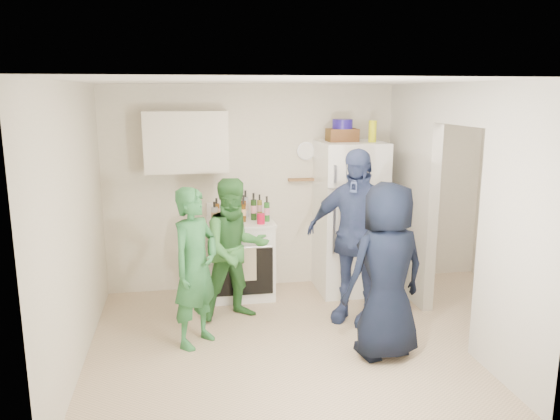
{
  "coord_description": "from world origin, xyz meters",
  "views": [
    {
      "loc": [
        -1.45,
        -4.86,
        2.4
      ],
      "look_at": [
        -0.5,
        0.4,
        1.25
      ],
      "focal_mm": 35.0,
      "sensor_mm": 36.0,
      "label": 1
    }
  ],
  "objects_px": {
    "stove": "(241,258)",
    "fridge": "(349,217)",
    "wicker_basket": "(342,135)",
    "yellow_cup_stack_top": "(372,131)",
    "person_green_left": "(195,268)",
    "person_green_center": "(235,250)",
    "person_denim": "(355,237)",
    "blue_bowl": "(342,124)",
    "person_navy": "(387,271)",
    "person_nook": "(529,237)"
  },
  "relations": [
    {
      "from": "person_denim",
      "to": "person_nook",
      "type": "relative_size",
      "value": 1.0
    },
    {
      "from": "stove",
      "to": "person_navy",
      "type": "relative_size",
      "value": 0.57
    },
    {
      "from": "wicker_basket",
      "to": "person_nook",
      "type": "bearing_deg",
      "value": -38.7
    },
    {
      "from": "person_green_left",
      "to": "yellow_cup_stack_top",
      "type": "bearing_deg",
      "value": -20.7
    },
    {
      "from": "person_green_left",
      "to": "person_nook",
      "type": "height_order",
      "value": "person_nook"
    },
    {
      "from": "yellow_cup_stack_top",
      "to": "person_green_left",
      "type": "distance_m",
      "value": 2.65
    },
    {
      "from": "yellow_cup_stack_top",
      "to": "person_green_left",
      "type": "height_order",
      "value": "yellow_cup_stack_top"
    },
    {
      "from": "person_navy",
      "to": "stove",
      "type": "bearing_deg",
      "value": -69.78
    },
    {
      "from": "fridge",
      "to": "yellow_cup_stack_top",
      "type": "distance_m",
      "value": 1.07
    },
    {
      "from": "wicker_basket",
      "to": "person_green_left",
      "type": "height_order",
      "value": "wicker_basket"
    },
    {
      "from": "person_green_center",
      "to": "person_denim",
      "type": "relative_size",
      "value": 0.83
    },
    {
      "from": "fridge",
      "to": "person_green_center",
      "type": "height_order",
      "value": "fridge"
    },
    {
      "from": "stove",
      "to": "person_denim",
      "type": "xyz_separation_m",
      "value": [
        1.11,
        -0.93,
        0.46
      ]
    },
    {
      "from": "stove",
      "to": "fridge",
      "type": "relative_size",
      "value": 0.5
    },
    {
      "from": "person_denim",
      "to": "person_navy",
      "type": "distance_m",
      "value": 0.84
    },
    {
      "from": "yellow_cup_stack_top",
      "to": "person_nook",
      "type": "bearing_deg",
      "value": -41.39
    },
    {
      "from": "yellow_cup_stack_top",
      "to": "person_denim",
      "type": "height_order",
      "value": "yellow_cup_stack_top"
    },
    {
      "from": "blue_bowl",
      "to": "yellow_cup_stack_top",
      "type": "xyz_separation_m",
      "value": [
        0.32,
        -0.15,
        -0.08
      ]
    },
    {
      "from": "stove",
      "to": "yellow_cup_stack_top",
      "type": "height_order",
      "value": "yellow_cup_stack_top"
    },
    {
      "from": "blue_bowl",
      "to": "person_navy",
      "type": "relative_size",
      "value": 0.15
    },
    {
      "from": "fridge",
      "to": "yellow_cup_stack_top",
      "type": "relative_size",
      "value": 7.35
    },
    {
      "from": "blue_bowl",
      "to": "person_green_center",
      "type": "relative_size",
      "value": 0.16
    },
    {
      "from": "wicker_basket",
      "to": "person_green_center",
      "type": "xyz_separation_m",
      "value": [
        -1.35,
        -0.68,
        -1.14
      ]
    },
    {
      "from": "blue_bowl",
      "to": "yellow_cup_stack_top",
      "type": "distance_m",
      "value": 0.36
    },
    {
      "from": "yellow_cup_stack_top",
      "to": "person_green_left",
      "type": "bearing_deg",
      "value": -152.84
    },
    {
      "from": "fridge",
      "to": "yellow_cup_stack_top",
      "type": "height_order",
      "value": "yellow_cup_stack_top"
    },
    {
      "from": "fridge",
      "to": "blue_bowl",
      "type": "height_order",
      "value": "blue_bowl"
    },
    {
      "from": "stove",
      "to": "person_nook",
      "type": "height_order",
      "value": "person_nook"
    },
    {
      "from": "stove",
      "to": "blue_bowl",
      "type": "bearing_deg",
      "value": 0.93
    },
    {
      "from": "wicker_basket",
      "to": "blue_bowl",
      "type": "distance_m",
      "value": 0.13
    },
    {
      "from": "person_denim",
      "to": "person_navy",
      "type": "bearing_deg",
      "value": -48.91
    },
    {
      "from": "yellow_cup_stack_top",
      "to": "blue_bowl",
      "type": "bearing_deg",
      "value": 154.89
    },
    {
      "from": "person_green_center",
      "to": "person_navy",
      "type": "distance_m",
      "value": 1.68
    },
    {
      "from": "wicker_basket",
      "to": "person_denim",
      "type": "xyz_separation_m",
      "value": [
        -0.12,
        -0.95,
        -0.98
      ]
    },
    {
      "from": "person_green_center",
      "to": "person_denim",
      "type": "distance_m",
      "value": 1.27
    },
    {
      "from": "blue_bowl",
      "to": "person_green_center",
      "type": "xyz_separation_m",
      "value": [
        -1.35,
        -0.68,
        -1.27
      ]
    },
    {
      "from": "person_navy",
      "to": "person_green_left",
      "type": "bearing_deg",
      "value": -30.67
    },
    {
      "from": "stove",
      "to": "fridge",
      "type": "height_order",
      "value": "fridge"
    },
    {
      "from": "stove",
      "to": "yellow_cup_stack_top",
      "type": "relative_size",
      "value": 3.71
    },
    {
      "from": "wicker_basket",
      "to": "person_green_center",
      "type": "relative_size",
      "value": 0.23
    },
    {
      "from": "fridge",
      "to": "person_green_left",
      "type": "relative_size",
      "value": 1.19
    },
    {
      "from": "person_green_center",
      "to": "person_denim",
      "type": "height_order",
      "value": "person_denim"
    },
    {
      "from": "blue_bowl",
      "to": "person_denim",
      "type": "relative_size",
      "value": 0.13
    },
    {
      "from": "fridge",
      "to": "yellow_cup_stack_top",
      "type": "bearing_deg",
      "value": -24.44
    },
    {
      "from": "wicker_basket",
      "to": "fridge",
      "type": "bearing_deg",
      "value": -26.57
    },
    {
      "from": "fridge",
      "to": "person_green_left",
      "type": "xyz_separation_m",
      "value": [
        -1.89,
        -1.18,
        -0.14
      ]
    },
    {
      "from": "person_denim",
      "to": "person_green_center",
      "type": "bearing_deg",
      "value": -154.12
    },
    {
      "from": "person_navy",
      "to": "yellow_cup_stack_top",
      "type": "bearing_deg",
      "value": -116.72
    },
    {
      "from": "stove",
      "to": "person_nook",
      "type": "xyz_separation_m",
      "value": [
        2.87,
        -1.3,
        0.47
      ]
    },
    {
      "from": "wicker_basket",
      "to": "yellow_cup_stack_top",
      "type": "bearing_deg",
      "value": -25.11
    }
  ]
}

